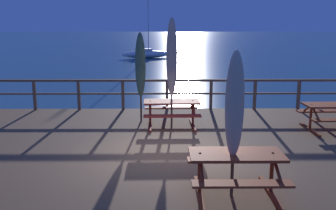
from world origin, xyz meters
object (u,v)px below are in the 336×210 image
object	(u,v)px
picnic_table_front_right	(236,165)
sailboat_distant	(146,54)
picnic_table_mid_right	(172,108)
patio_umbrella_short_back	(172,58)
patio_umbrella_tall_back_left	(140,66)
patio_umbrella_short_mid	(235,106)

from	to	relation	value
picnic_table_front_right	sailboat_distant	world-z (taller)	sailboat_distant
picnic_table_mid_right	picnic_table_front_right	bearing A→B (deg)	-77.62
picnic_table_front_right	patio_umbrella_short_back	distance (m)	5.09
picnic_table_mid_right	patio_umbrella_tall_back_left	size ratio (longest dim) A/B	0.60
patio_umbrella_short_mid	patio_umbrella_tall_back_left	bearing A→B (deg)	109.55
picnic_table_mid_right	patio_umbrella_tall_back_left	bearing A→B (deg)	147.74
sailboat_distant	patio_umbrella_short_mid	bearing A→B (deg)	-85.05
picnic_table_front_right	picnic_table_mid_right	xyz separation A→B (m)	(-1.04, 4.72, 0.00)
picnic_table_front_right	patio_umbrella_short_back	xyz separation A→B (m)	(-1.03, 4.76, 1.47)
patio_umbrella_short_mid	sailboat_distant	world-z (taller)	sailboat_distant
picnic_table_mid_right	patio_umbrella_tall_back_left	world-z (taller)	patio_umbrella_tall_back_left
patio_umbrella_short_mid	sailboat_distant	xyz separation A→B (m)	(-3.40, 39.22, -1.84)
patio_umbrella_tall_back_left	patio_umbrella_short_mid	bearing A→B (deg)	-70.45
picnic_table_front_right	picnic_table_mid_right	world-z (taller)	same
patio_umbrella_tall_back_left	patio_umbrella_short_back	size ratio (longest dim) A/B	0.87
picnic_table_front_right	patio_umbrella_short_back	size ratio (longest dim) A/B	0.51
picnic_table_mid_right	patio_umbrella_short_mid	distance (m)	4.99
picnic_table_mid_right	patio_umbrella_short_back	bearing A→B (deg)	86.25
picnic_table_mid_right	patio_umbrella_short_back	size ratio (longest dim) A/B	0.52
picnic_table_mid_right	patio_umbrella_short_back	distance (m)	1.47
picnic_table_front_right	patio_umbrella_short_back	bearing A→B (deg)	102.24
picnic_table_mid_right	patio_umbrella_tall_back_left	xyz separation A→B (m)	(-0.94, 0.60, 1.20)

